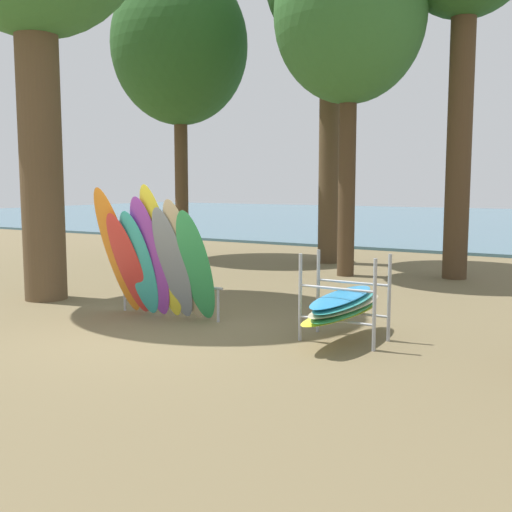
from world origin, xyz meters
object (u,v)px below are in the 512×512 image
at_px(tree_deep_back, 180,47).
at_px(board_storage_rack, 344,305).
at_px(leaning_board_pile, 156,260).
at_px(tree_far_left_back, 350,17).

bearing_deg(tree_deep_back, board_storage_rack, -40.38).
relative_size(leaning_board_pile, board_storage_rack, 1.04).
distance_m(tree_far_left_back, leaning_board_pile, 8.03).
bearing_deg(leaning_board_pile, board_storage_rack, 5.13).
relative_size(tree_far_left_back, tree_deep_back, 0.95).
relative_size(tree_far_left_back, leaning_board_pile, 3.66).
bearing_deg(tree_deep_back, tree_far_left_back, -10.57).
bearing_deg(board_storage_rack, tree_far_left_back, 112.25).
bearing_deg(tree_deep_back, leaning_board_pile, -55.39).
xyz_separation_m(leaning_board_pile, board_storage_rack, (3.18, 0.29, -0.46)).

